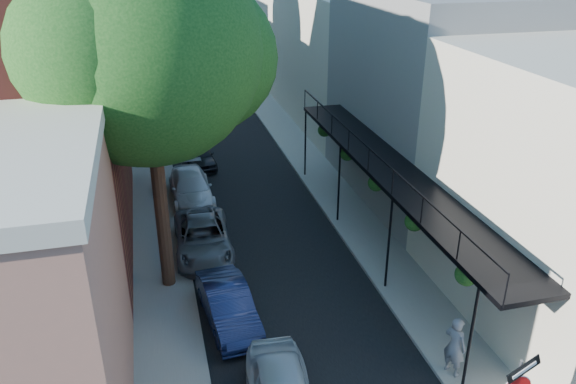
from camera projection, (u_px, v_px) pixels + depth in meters
road_surface at (209, 113)px, 37.71m from camera, size 6.00×64.00×0.01m
sidewalk_left at (148, 117)px, 36.80m from camera, size 2.00×64.00×0.12m
sidewalk_right at (267, 108)px, 38.59m from camera, size 2.00×64.00×0.12m
buildings_left at (46, 49)px, 32.48m from camera, size 10.10×59.10×12.00m
buildings_right at (341, 42)px, 37.42m from camera, size 9.80×55.00×10.00m
oak_near at (160, 51)px, 16.29m from camera, size 7.48×6.80×11.42m
oak_mid at (152, 36)px, 23.64m from camera, size 6.60×6.00×10.20m
parked_car_b at (228, 305)px, 17.21m from camera, size 1.69×3.88×1.24m
parked_car_c at (203, 238)px, 21.02m from camera, size 2.21×4.51×1.23m
parked_car_d at (191, 188)px, 25.14m from camera, size 1.88×4.39×1.26m
parked_car_e at (200, 155)px, 29.00m from camera, size 1.60×3.44×1.14m
pedestrian at (455, 346)px, 14.92m from camera, size 0.66×0.77×1.79m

